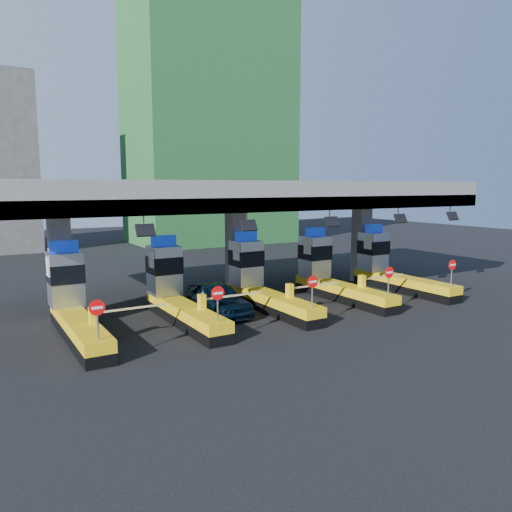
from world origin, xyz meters
TOP-DOWN VIEW (x-y plane):
  - ground at (0.00, 0.00)m, footprint 120.00×120.00m
  - toll_canopy at (0.00, 2.87)m, footprint 28.00×12.09m
  - toll_lane_far_left at (-10.00, 0.28)m, footprint 4.43×8.00m
  - toll_lane_left at (-5.00, 0.28)m, footprint 4.43×8.00m
  - toll_lane_center at (0.00, 0.28)m, footprint 4.43×8.00m
  - toll_lane_right at (5.00, 0.28)m, footprint 4.43×8.00m
  - toll_lane_far_right at (10.00, 0.28)m, footprint 4.43×8.00m
  - bg_building_scaffold at (12.00, 32.00)m, footprint 18.00×12.00m
  - van at (-2.74, -0.07)m, footprint 2.04×5.01m

SIDE VIEW (x-z plane):
  - ground at x=0.00m, z-range 0.00..0.00m
  - van at x=-2.74m, z-range 0.00..1.70m
  - toll_lane_far_left at x=-10.00m, z-range -0.68..3.47m
  - toll_lane_left at x=-5.00m, z-range -0.68..3.47m
  - toll_lane_center at x=0.00m, z-range -0.68..3.47m
  - toll_lane_right at x=5.00m, z-range -0.68..3.47m
  - toll_lane_far_right at x=10.00m, z-range -0.68..3.47m
  - toll_canopy at x=0.00m, z-range 2.63..9.63m
  - bg_building_scaffold at x=12.00m, z-range 0.00..28.00m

